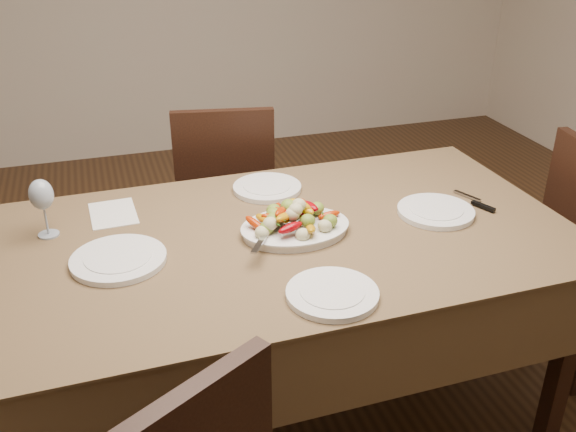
# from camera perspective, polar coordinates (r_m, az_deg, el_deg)

# --- Properties ---
(floor) EXTENTS (6.00, 6.00, 0.00)m
(floor) POSITION_cam_1_polar(r_m,az_deg,el_deg) (2.46, 5.65, -18.20)
(floor) COLOR #382211
(floor) RESTS_ON ground
(dining_table) EXTENTS (1.86, 1.07, 0.76)m
(dining_table) POSITION_cam_1_polar(r_m,az_deg,el_deg) (2.27, 0.00, -9.98)
(dining_table) COLOR brown
(dining_table) RESTS_ON ground
(chair_far) EXTENTS (0.49, 0.49, 0.95)m
(chair_far) POSITION_cam_1_polar(r_m,az_deg,el_deg) (2.99, -5.58, 1.75)
(chair_far) COLOR black
(chair_far) RESTS_ON ground
(serving_platter) EXTENTS (0.34, 0.26, 0.02)m
(serving_platter) POSITION_cam_1_polar(r_m,az_deg,el_deg) (2.06, 0.64, -1.24)
(serving_platter) COLOR white
(serving_platter) RESTS_ON dining_table
(roasted_vegetables) EXTENTS (0.28, 0.19, 0.09)m
(roasted_vegetables) POSITION_cam_1_polar(r_m,az_deg,el_deg) (2.03, 0.65, 0.17)
(roasted_vegetables) COLOR #810209
(roasted_vegetables) RESTS_ON serving_platter
(serving_spoon) EXTENTS (0.27, 0.19, 0.03)m
(serving_spoon) POSITION_cam_1_polar(r_m,az_deg,el_deg) (1.99, -0.78, -1.07)
(serving_spoon) COLOR #9EA0A8
(serving_spoon) RESTS_ON serving_platter
(plate_left) EXTENTS (0.28, 0.28, 0.02)m
(plate_left) POSITION_cam_1_polar(r_m,az_deg,el_deg) (1.97, -14.83, -3.76)
(plate_left) COLOR white
(plate_left) RESTS_ON dining_table
(plate_right) EXTENTS (0.26, 0.26, 0.02)m
(plate_right) POSITION_cam_1_polar(r_m,az_deg,el_deg) (2.24, 12.99, 0.39)
(plate_right) COLOR white
(plate_right) RESTS_ON dining_table
(plate_far) EXTENTS (0.25, 0.25, 0.02)m
(plate_far) POSITION_cam_1_polar(r_m,az_deg,el_deg) (2.35, -1.87, 2.50)
(plate_far) COLOR white
(plate_far) RESTS_ON dining_table
(plate_near) EXTENTS (0.25, 0.25, 0.02)m
(plate_near) POSITION_cam_1_polar(r_m,az_deg,el_deg) (1.75, 3.96, -6.94)
(plate_near) COLOR white
(plate_near) RESTS_ON dining_table
(wine_glass) EXTENTS (0.08, 0.08, 0.20)m
(wine_glass) POSITION_cam_1_polar(r_m,az_deg,el_deg) (2.14, -20.91, 0.79)
(wine_glass) COLOR #8C99A5
(wine_glass) RESTS_ON dining_table
(menu_card) EXTENTS (0.16, 0.22, 0.00)m
(menu_card) POSITION_cam_1_polar(r_m,az_deg,el_deg) (2.26, -15.28, 0.23)
(menu_card) COLOR silver
(menu_card) RESTS_ON dining_table
(table_knife) EXTENTS (0.09, 0.19, 0.01)m
(table_knife) POSITION_cam_1_polar(r_m,az_deg,el_deg) (2.35, 16.35, 1.20)
(table_knife) COLOR #9EA0A8
(table_knife) RESTS_ON dining_table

